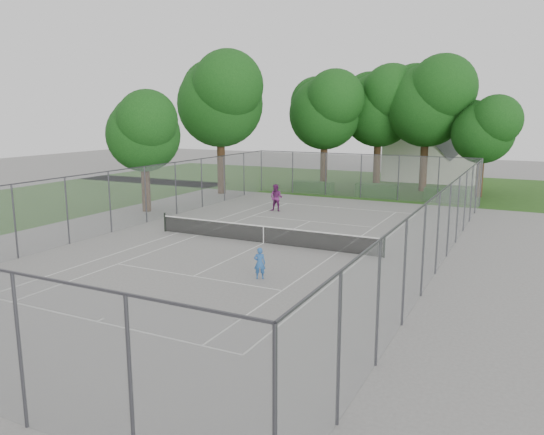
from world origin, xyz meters
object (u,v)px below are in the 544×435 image
at_px(house, 434,136).
at_px(girl_player, 260,263).
at_px(woman_player, 276,198).
at_px(tennis_net, 263,234).

relative_size(house, girl_player, 8.30).
relative_size(house, woman_player, 5.79).
bearing_deg(girl_player, house, -115.48).
xyz_separation_m(house, woman_player, (-6.50, -22.85, -3.46)).
bearing_deg(girl_player, tennis_net, -88.96).
distance_m(house, girl_player, 37.07).
height_order(tennis_net, house, house).
bearing_deg(tennis_net, girl_player, -64.14).
relative_size(tennis_net, woman_player, 6.82).
bearing_deg(house, woman_player, -105.89).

